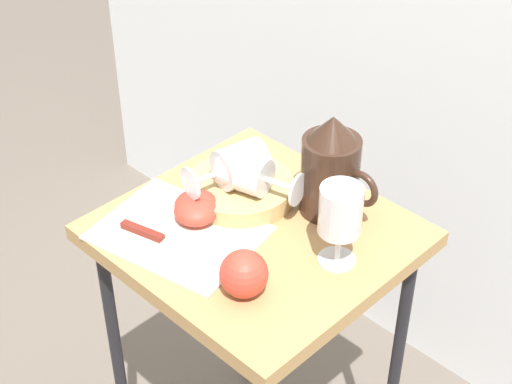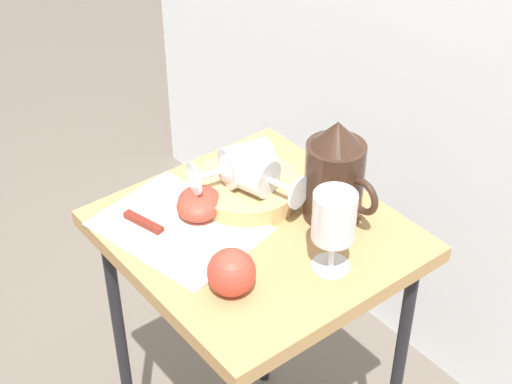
% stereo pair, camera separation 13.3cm
% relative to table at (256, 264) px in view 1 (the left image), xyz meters
% --- Properties ---
extents(table, '(0.49, 0.46, 0.72)m').
position_rel_table_xyz_m(table, '(0.00, 0.00, 0.00)').
color(table, '#AD8451').
rests_on(table, ground_plane).
extents(linen_napkin, '(0.31, 0.26, 0.00)m').
position_rel_table_xyz_m(linen_napkin, '(-0.09, -0.10, 0.08)').
color(linen_napkin, silver).
rests_on(linen_napkin, table).
extents(basket_tray, '(0.20, 0.20, 0.03)m').
position_rel_table_xyz_m(basket_tray, '(-0.09, 0.05, 0.10)').
color(basket_tray, tan).
rests_on(basket_tray, table).
extents(pitcher, '(0.16, 0.10, 0.19)m').
position_rel_table_xyz_m(pitcher, '(0.05, 0.13, 0.16)').
color(pitcher, '#382319').
rests_on(pitcher, table).
extents(wine_glass_upright, '(0.07, 0.07, 0.15)m').
position_rel_table_xyz_m(wine_glass_upright, '(0.15, 0.03, 0.18)').
color(wine_glass_upright, silver).
rests_on(wine_glass_upright, table).
extents(wine_glass_tipped_near, '(0.10, 0.16, 0.08)m').
position_rel_table_xyz_m(wine_glass_tipped_near, '(-0.09, 0.04, 0.16)').
color(wine_glass_tipped_near, silver).
rests_on(wine_glass_tipped_near, basket_tray).
extents(wine_glass_tipped_far, '(0.16, 0.10, 0.07)m').
position_rel_table_xyz_m(wine_glass_tipped_far, '(-0.06, 0.04, 0.15)').
color(wine_glass_tipped_far, silver).
rests_on(wine_glass_tipped_far, basket_tray).
extents(apple_half_left, '(0.08, 0.08, 0.04)m').
position_rel_table_xyz_m(apple_half_left, '(-0.10, -0.05, 0.11)').
color(apple_half_left, '#CC3D2D').
rests_on(apple_half_left, linen_napkin).
extents(apple_half_right, '(0.08, 0.08, 0.04)m').
position_rel_table_xyz_m(apple_half_right, '(-0.09, -0.06, 0.11)').
color(apple_half_right, '#CC3D2D').
rests_on(apple_half_right, linen_napkin).
extents(apple_whole, '(0.08, 0.08, 0.08)m').
position_rel_table_xyz_m(apple_whole, '(0.10, -0.13, 0.12)').
color(apple_whole, '#CC3D2D').
rests_on(apple_whole, table).
extents(knife, '(0.21, 0.07, 0.01)m').
position_rel_table_xyz_m(knife, '(-0.10, -0.14, 0.09)').
color(knife, silver).
rests_on(knife, linen_napkin).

